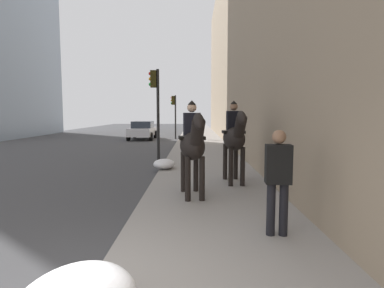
% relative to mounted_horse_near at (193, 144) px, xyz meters
% --- Properties ---
extents(mounted_horse_near, '(2.15, 0.77, 2.26)m').
position_rel_mounted_horse_near_xyz_m(mounted_horse_near, '(0.00, 0.00, 0.00)').
color(mounted_horse_near, black).
rests_on(mounted_horse_near, sidewalk_slab).
extents(mounted_horse_far, '(2.15, 0.67, 2.31)m').
position_rel_mounted_horse_near_xyz_m(mounted_horse_far, '(1.51, -1.16, 0.05)').
color(mounted_horse_far, black).
rests_on(mounted_horse_far, sidewalk_slab).
extents(pedestrian_greeting, '(0.29, 0.42, 1.70)m').
position_rel_mounted_horse_near_xyz_m(pedestrian_greeting, '(-2.42, -1.37, -0.27)').
color(pedestrian_greeting, black).
rests_on(pedestrian_greeting, sidewalk_slab).
extents(car_near_lane, '(4.12, 1.96, 1.44)m').
position_rel_mounted_horse_near_xyz_m(car_near_lane, '(18.24, 4.09, -0.61)').
color(car_near_lane, silver).
rests_on(car_near_lane, ground).
extents(traffic_light_near_curb, '(0.20, 0.44, 3.90)m').
position_rel_mounted_horse_near_xyz_m(traffic_light_near_curb, '(6.12, 1.57, 1.24)').
color(traffic_light_near_curb, black).
rests_on(traffic_light_near_curb, ground).
extents(traffic_light_far_curb, '(0.20, 0.44, 3.50)m').
position_rel_mounted_horse_near_xyz_m(traffic_light_far_curb, '(18.59, 1.57, 1.00)').
color(traffic_light_far_curb, black).
rests_on(traffic_light_far_curb, ground).
extents(snow_pile_far, '(0.98, 0.75, 0.34)m').
position_rel_mounted_horse_near_xyz_m(snow_pile_far, '(3.87, 1.03, -1.08)').
color(snow_pile_far, white).
rests_on(snow_pile_far, sidewalk_slab).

